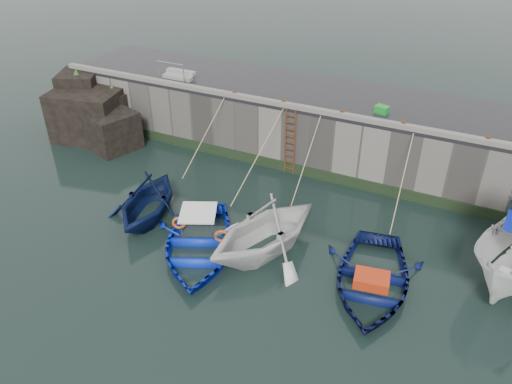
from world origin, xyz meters
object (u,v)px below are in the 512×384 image
at_px(boat_near_blacktrim, 264,251).
at_px(bollard_e, 488,140).
at_px(boat_near_navy, 370,286).
at_px(bollard_a, 235,94).
at_px(bollard_b, 284,103).
at_px(boat_near_blue, 199,251).
at_px(fish_crate, 382,109).
at_px(bollard_c, 342,113).
at_px(bollard_d, 403,124).
at_px(boat_near_white, 150,217).
at_px(ladder, 290,142).

xyz_separation_m(boat_near_blacktrim, bollard_e, (6.51, 6.17, 3.30)).
height_order(boat_near_navy, bollard_a, bollard_a).
bearing_deg(boat_near_navy, bollard_b, 124.31).
bearing_deg(boat_near_blue, fish_crate, 37.60).
xyz_separation_m(fish_crate, bollard_e, (4.37, -1.12, -0.02)).
relative_size(bollard_b, bollard_e, 1.00).
distance_m(boat_near_blacktrim, bollard_a, 8.32).
height_order(bollard_b, bollard_e, same).
xyz_separation_m(boat_near_navy, bollard_c, (-3.34, 6.26, 3.30)).
relative_size(bollard_d, bollard_e, 1.00).
distance_m(boat_near_blue, bollard_d, 9.68).
bearing_deg(bollard_d, boat_near_blue, -127.25).
xyz_separation_m(bollard_a, bollard_d, (7.80, 0.00, 0.00)).
height_order(boat_near_white, bollard_c, bollard_c).
distance_m(boat_near_navy, fish_crate, 8.31).
relative_size(boat_near_white, bollard_a, 15.10).
bearing_deg(fish_crate, ladder, -144.84).
bearing_deg(bollard_c, bollard_d, 0.00).
bearing_deg(bollard_e, fish_crate, 165.63).
bearing_deg(fish_crate, bollard_d, -30.44).
relative_size(boat_near_blacktrim, bollard_b, 17.71).
xyz_separation_m(bollard_c, bollard_e, (5.80, 0.00, 0.00)).
height_order(fish_crate, bollard_e, fish_crate).
xyz_separation_m(boat_near_white, boat_near_navy, (9.24, -0.03, 0.00)).
xyz_separation_m(ladder, bollard_b, (-0.50, 0.34, 1.71)).
distance_m(bollard_a, bollard_d, 7.80).
bearing_deg(ladder, boat_near_blue, -95.84).
relative_size(bollard_c, bollard_e, 1.00).
height_order(ladder, bollard_d, bollard_d).
bearing_deg(ladder, bollard_b, 146.14).
distance_m(bollard_a, bollard_b, 2.50).
height_order(boat_near_blacktrim, bollard_c, bollard_c).
distance_m(ladder, bollard_e, 8.19).
bearing_deg(boat_near_blacktrim, bollard_a, 148.11).
bearing_deg(ladder, fish_crate, 21.83).
bearing_deg(fish_crate, bollard_c, -128.65).
height_order(ladder, bollard_e, bollard_e).
bearing_deg(boat_near_navy, bollard_d, 87.05).
bearing_deg(bollard_c, boat_near_blue, -111.87).
relative_size(boat_near_navy, bollard_b, 18.47).
distance_m(ladder, bollard_d, 5.11).
height_order(boat_near_blue, bollard_e, bollard_e).
height_order(boat_near_white, boat_near_navy, boat_near_white).
bearing_deg(boat_near_blue, boat_near_blacktrim, 0.95).
bearing_deg(bollard_e, boat_near_blacktrim, -136.51).
bearing_deg(boat_near_white, bollard_b, 49.84).
xyz_separation_m(fish_crate, bollard_c, (-1.43, -1.12, -0.02)).
height_order(boat_near_blacktrim, bollard_d, bollard_d).
bearing_deg(bollard_d, bollard_c, 180.00).
xyz_separation_m(boat_near_white, fish_crate, (7.33, 7.34, 3.32)).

